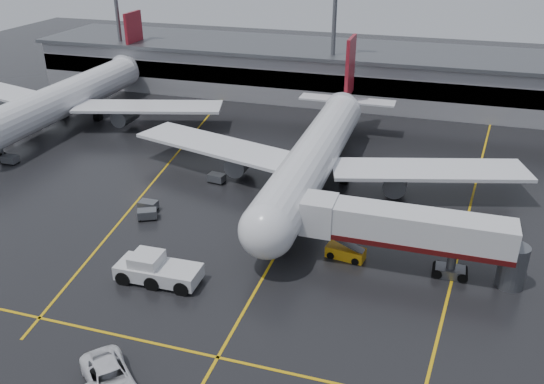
% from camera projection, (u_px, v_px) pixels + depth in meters
% --- Properties ---
extents(ground, '(220.00, 220.00, 0.00)m').
position_uv_depth(ground, '(295.00, 220.00, 60.58)').
color(ground, black).
rests_on(ground, ground).
extents(apron_line_centre, '(0.25, 90.00, 0.02)m').
position_uv_depth(apron_line_centre, '(295.00, 220.00, 60.58)').
color(apron_line_centre, gold).
rests_on(apron_line_centre, ground).
extents(apron_line_stop, '(60.00, 0.25, 0.02)m').
position_uv_depth(apron_line_stop, '(218.00, 357.00, 41.66)').
color(apron_line_stop, gold).
rests_on(apron_line_stop, ground).
extents(apron_line_left, '(9.99, 69.35, 0.02)m').
position_uv_depth(apron_line_left, '(168.00, 164.00, 74.49)').
color(apron_line_left, gold).
rests_on(apron_line_left, ground).
extents(apron_line_right, '(7.57, 69.64, 0.02)m').
position_uv_depth(apron_line_right, '(471.00, 202.00, 64.39)').
color(apron_line_right, gold).
rests_on(apron_line_right, ground).
extents(terminal, '(122.00, 19.00, 8.60)m').
position_uv_depth(terminal, '(366.00, 74.00, 99.92)').
color(terminal, gray).
rests_on(terminal, ground).
extents(light_mast_left, '(3.00, 1.20, 25.45)m').
position_uv_depth(light_mast_left, '(117.00, 8.00, 102.35)').
color(light_mast_left, '#595B60').
rests_on(light_mast_left, ground).
extents(light_mast_mid, '(3.00, 1.20, 25.45)m').
position_uv_depth(light_mast_mid, '(334.00, 18.00, 91.73)').
color(light_mast_mid, '#595B60').
rests_on(light_mast_mid, ground).
extents(main_airliner, '(48.80, 45.60, 14.10)m').
position_uv_depth(main_airliner, '(317.00, 152.00, 67.09)').
color(main_airliner, silver).
rests_on(main_airliner, ground).
extents(second_airliner, '(48.80, 45.60, 14.10)m').
position_uv_depth(second_airliner, '(72.00, 95.00, 88.57)').
color(second_airliner, silver).
rests_on(second_airliner, ground).
extents(jet_bridge, '(19.90, 3.40, 6.05)m').
position_uv_depth(jet_bridge, '(407.00, 231.00, 50.55)').
color(jet_bridge, silver).
rests_on(jet_bridge, ground).
extents(pushback_tractor, '(7.54, 3.33, 2.67)m').
position_uv_depth(pushback_tractor, '(156.00, 270.00, 50.09)').
color(pushback_tractor, silver).
rests_on(pushback_tractor, ground).
extents(belt_loader, '(3.83, 2.18, 2.31)m').
position_uv_depth(belt_loader, '(346.00, 252.00, 53.68)').
color(belt_loader, orange).
rests_on(belt_loader, ground).
extents(service_van_a, '(6.53, 6.36, 1.73)m').
position_uv_depth(service_van_a, '(110.00, 379.00, 38.55)').
color(service_van_a, white).
rests_on(service_van_a, ground).
extents(baggage_cart_a, '(2.37, 2.06, 1.12)m').
position_uv_depth(baggage_cart_a, '(147.00, 214.00, 60.56)').
color(baggage_cart_a, '#595B60').
rests_on(baggage_cart_a, ground).
extents(baggage_cart_b, '(2.01, 1.32, 1.12)m').
position_uv_depth(baggage_cart_b, '(148.00, 205.00, 62.38)').
color(baggage_cart_b, '#595B60').
rests_on(baggage_cart_b, ground).
extents(baggage_cart_c, '(2.15, 1.55, 1.12)m').
position_uv_depth(baggage_cart_c, '(217.00, 178.00, 68.99)').
color(baggage_cart_c, '#595B60').
rests_on(baggage_cart_c, ground).
extents(baggage_cart_d, '(2.25, 1.73, 1.12)m').
position_uv_depth(baggage_cart_d, '(3.00, 137.00, 81.70)').
color(baggage_cart_d, '#595B60').
rests_on(baggage_cart_d, ground).
extents(baggage_cart_e, '(2.02, 1.32, 1.12)m').
position_uv_depth(baggage_cart_e, '(10.00, 159.00, 74.31)').
color(baggage_cart_e, '#595B60').
rests_on(baggage_cart_e, ground).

